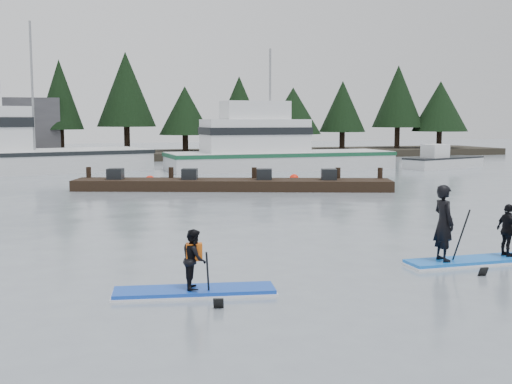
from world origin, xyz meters
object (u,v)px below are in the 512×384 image
object	(u,v)px
paddleboard_duo	(469,236)
fishing_boat_medium	(274,160)
floating_dock	(232,185)
paddleboard_solo	(194,274)

from	to	relation	value
paddleboard_duo	fishing_boat_medium	bearing A→B (deg)	81.07
paddleboard_duo	floating_dock	bearing A→B (deg)	94.71
fishing_boat_medium	floating_dock	bearing A→B (deg)	-119.40
floating_dock	paddleboard_duo	world-z (taller)	paddleboard_duo
paddleboard_solo	fishing_boat_medium	bearing A→B (deg)	77.82
paddleboard_solo	paddleboard_duo	bearing A→B (deg)	15.56
fishing_boat_medium	paddleboard_duo	distance (m)	28.18
paddleboard_solo	floating_dock	bearing A→B (deg)	82.10
floating_dock	fishing_boat_medium	bearing A→B (deg)	81.19
fishing_boat_medium	paddleboard_duo	world-z (taller)	fishing_boat_medium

